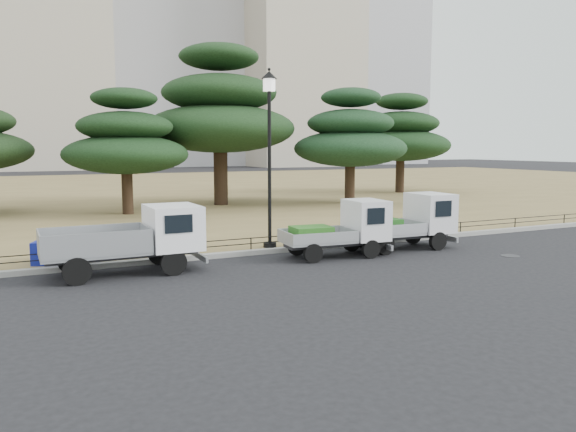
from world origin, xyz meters
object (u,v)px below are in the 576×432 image
truck_kei_rear (409,221)px  street_lamp (269,129)px  truck_kei_front (343,229)px  truck_large (133,237)px  tarp_pile (62,250)px

truck_kei_rear → street_lamp: bearing=163.7°
truck_kei_front → truck_kei_rear: bearing=9.0°
truck_large → truck_kei_rear: size_ratio=1.17×
truck_large → truck_kei_front: size_ratio=1.23×
truck_kei_front → street_lamp: street_lamp is taller
street_lamp → tarp_pile: bearing=177.2°
tarp_pile → truck_large: bearing=-44.0°
truck_kei_front → truck_kei_rear: 2.82m
truck_large → truck_kei_rear: (9.39, -0.16, -0.09)m
truck_kei_front → truck_kei_rear: truck_kei_rear is taller
truck_kei_front → tarp_pile: truck_kei_front is taller
truck_large → street_lamp: (4.77, 1.37, 3.06)m
truck_kei_front → tarp_pile: bearing=170.3°
truck_large → tarp_pile: bearing=135.1°
street_lamp → tarp_pile: size_ratio=3.46×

